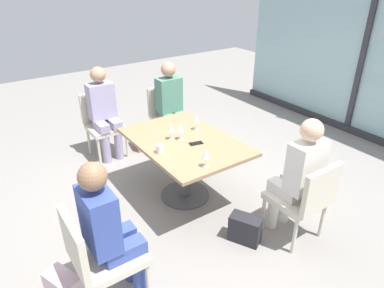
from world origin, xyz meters
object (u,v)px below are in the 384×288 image
object	(u,v)px
person_far_right	(299,173)
person_front_right	(109,227)
person_far_left	(171,103)
coffee_cup	(160,149)
chair_side_end	(102,121)
wine_glass_0	(180,128)
wine_glass_3	(171,128)
person_side_end	(104,109)
wine_glass_1	(197,119)
dining_table_main	(185,153)
chair_front_right	(98,254)
handbag_1	(245,229)
chair_far_left	(168,114)
cell_phone_on_table	(196,143)
chair_far_right	(305,197)
handbag_0	(141,139)
wine_glass_2	(206,154)

from	to	relation	value
person_far_right	person_front_right	xyz separation A→B (m)	(-0.29, -1.74, 0.00)
person_far_left	coffee_cup	xyz separation A→B (m)	(1.23, -0.88, 0.08)
chair_side_end	wine_glass_0	bearing A→B (deg)	12.27
wine_glass_0	wine_glass_3	xyz separation A→B (m)	(-0.06, -0.08, 0.00)
person_side_end	wine_glass_1	size ratio (longest dim) A/B	6.81
dining_table_main	chair_front_right	size ratio (longest dim) A/B	1.60
wine_glass_0	coffee_cup	bearing A→B (deg)	-66.98
dining_table_main	person_far_left	bearing A→B (deg)	154.94
wine_glass_0	handbag_1	bearing A→B (deg)	5.26
chair_front_right	coffee_cup	size ratio (longest dim) A/B	9.67
chair_far_left	cell_phone_on_table	world-z (taller)	chair_far_left
chair_side_end	wine_glass_0	xyz separation A→B (m)	(1.49, 0.33, 0.37)
chair_far_left	person_side_end	xyz separation A→B (m)	(-0.19, -0.87, 0.20)
chair_far_left	wine_glass_0	distance (m)	1.36
chair_far_right	cell_phone_on_table	world-z (taller)	chair_far_right
person_far_left	person_side_end	size ratio (longest dim) A/B	1.00
chair_side_end	handbag_0	size ratio (longest dim) A/B	2.90
dining_table_main	person_front_right	size ratio (longest dim) A/B	1.10
person_side_end	chair_side_end	bearing A→B (deg)	180.00
wine_glass_1	wine_glass_2	bearing A→B (deg)	-29.35
dining_table_main	wine_glass_1	size ratio (longest dim) A/B	7.52
chair_far_right	wine_glass_2	world-z (taller)	wine_glass_2
chair_far_left	wine_glass_0	xyz separation A→B (m)	(1.19, -0.55, 0.37)
person_side_end	coffee_cup	xyz separation A→B (m)	(1.53, -0.01, 0.08)
person_front_right	wine_glass_3	bearing A→B (deg)	129.96
person_far_right	wine_glass_3	world-z (taller)	person_far_right
chair_front_right	chair_side_end	bearing A→B (deg)	157.62
person_far_right	wine_glass_2	bearing A→B (deg)	-129.09
chair_front_right	wine_glass_0	size ratio (longest dim) A/B	4.70
dining_table_main	chair_far_right	xyz separation A→B (m)	(1.23, 0.52, -0.07)
chair_front_right	person_side_end	distance (m)	2.46
chair_side_end	wine_glass_0	size ratio (longest dim) A/B	4.70
chair_side_end	handbag_0	distance (m)	0.62
chair_front_right	wine_glass_0	bearing A→B (deg)	123.77
chair_far_right	handbag_0	distance (m)	2.66
wine_glass_2	wine_glass_3	world-z (taller)	same
chair_far_left	person_far_right	xyz separation A→B (m)	(2.35, -0.00, 0.20)
chair_side_end	person_far_left	world-z (taller)	person_far_left
chair_side_end	person_far_left	xyz separation A→B (m)	(0.41, 0.87, 0.20)
person_front_right	handbag_0	xyz separation A→B (m)	(-2.20, 1.34, -0.56)
chair_far_left	cell_phone_on_table	bearing A→B (deg)	-18.96
wine_glass_3	handbag_1	size ratio (longest dim) A/B	0.62
wine_glass_1	handbag_1	xyz separation A→B (m)	(1.10, -0.20, -0.72)
chair_front_right	person_far_left	world-z (taller)	person_far_left
person_far_right	handbag_0	world-z (taller)	person_far_right
coffee_cup	handbag_1	distance (m)	1.14
wine_glass_1	wine_glass_3	xyz separation A→B (m)	(0.05, -0.37, 0.00)
chair_far_left	handbag_0	world-z (taller)	chair_far_left
handbag_1	wine_glass_1	bearing A→B (deg)	142.23
person_side_end	cell_phone_on_table	xyz separation A→B (m)	(1.57, 0.40, 0.03)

